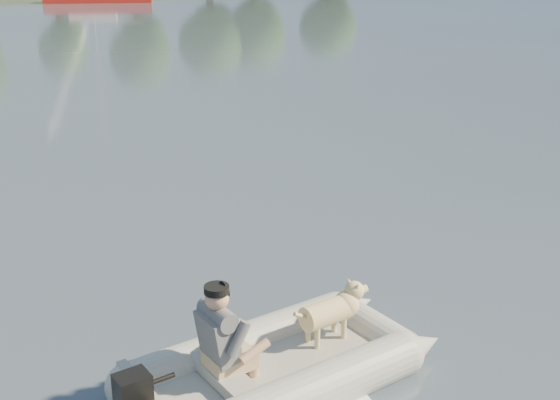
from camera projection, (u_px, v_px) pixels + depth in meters
water at (351, 353)px, 6.81m from camera, size 160.00×160.00×0.00m
dinghy at (281, 331)px, 6.24m from camera, size 4.18×2.97×1.20m
man at (220, 333)px, 5.90m from camera, size 0.66×0.58×0.92m
dog at (326, 317)px, 6.59m from camera, size 0.82×0.35×0.53m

